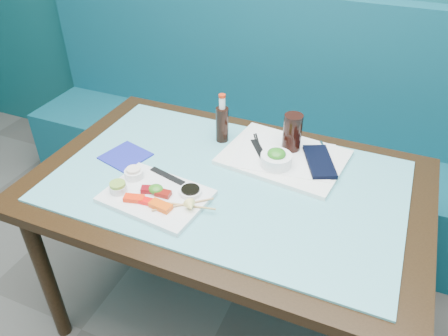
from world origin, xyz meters
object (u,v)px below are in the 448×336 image
at_px(serving_tray, 284,157).
at_px(cola_glass, 292,132).
at_px(cola_bottle_body, 222,125).
at_px(sashimi_plate, 156,196).
at_px(dining_table, 228,199).
at_px(blue_napkin, 126,156).
at_px(booth_bench, 286,151).
at_px(seaweed_bowl, 276,160).

relative_size(serving_tray, cola_glass, 3.00).
distance_m(cola_glass, cola_bottle_body, 0.28).
distance_m(sashimi_plate, cola_glass, 0.57).
relative_size(dining_table, serving_tray, 3.16).
bearing_deg(sashimi_plate, cola_bottle_body, 88.99).
bearing_deg(cola_glass, blue_napkin, -154.13).
xyz_separation_m(cola_glass, blue_napkin, (-0.58, -0.28, -0.09)).
relative_size(booth_bench, dining_table, 2.14).
distance_m(dining_table, serving_tray, 0.27).
bearing_deg(cola_glass, dining_table, -121.13).
bearing_deg(sashimi_plate, serving_tray, 56.93).
xyz_separation_m(sashimi_plate, seaweed_bowl, (0.32, 0.32, 0.03)).
xyz_separation_m(booth_bench, seaweed_bowl, (0.14, -0.71, 0.42)).
bearing_deg(serving_tray, cola_glass, 86.61).
bearing_deg(seaweed_bowl, dining_table, -136.60).
height_order(cola_glass, blue_napkin, cola_glass).
relative_size(cola_glass, blue_napkin, 0.95).
relative_size(cola_glass, cola_bottle_body, 1.02).
distance_m(booth_bench, cola_glass, 0.77).
bearing_deg(blue_napkin, cola_glass, 25.87).
bearing_deg(seaweed_bowl, cola_glass, 81.25).
height_order(sashimi_plate, seaweed_bowl, seaweed_bowl).
bearing_deg(blue_napkin, booth_bench, 64.00).
relative_size(booth_bench, sashimi_plate, 8.84).
bearing_deg(blue_napkin, sashimi_plate, -36.05).
bearing_deg(booth_bench, sashimi_plate, -100.00).
relative_size(sashimi_plate, cola_bottle_body, 2.35).
bearing_deg(cola_glass, booth_bench, 105.08).
bearing_deg(sashimi_plate, seaweed_bowl, 51.85).
bearing_deg(sashimi_plate, booth_bench, 86.53).
bearing_deg(dining_table, booth_bench, 90.00).
distance_m(booth_bench, cola_bottle_body, 0.76).
xyz_separation_m(seaweed_bowl, blue_napkin, (-0.56, -0.15, -0.04)).
bearing_deg(blue_napkin, cola_bottle_body, 41.33).
height_order(dining_table, serving_tray, serving_tray).
distance_m(booth_bench, sashimi_plate, 1.12).
bearing_deg(sashimi_plate, blue_napkin, 150.48).
height_order(sashimi_plate, cola_bottle_body, cola_bottle_body).
height_order(booth_bench, cola_glass, booth_bench).
height_order(dining_table, seaweed_bowl, seaweed_bowl).
distance_m(seaweed_bowl, blue_napkin, 0.58).
bearing_deg(seaweed_bowl, sashimi_plate, -134.68).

